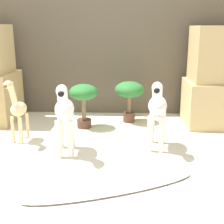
# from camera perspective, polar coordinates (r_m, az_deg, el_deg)

# --- Properties ---
(ground_plane) EXTENTS (14.00, 14.00, 0.00)m
(ground_plane) POSITION_cam_1_polar(r_m,az_deg,el_deg) (2.57, -4.59, -10.05)
(ground_plane) COLOR beige
(wall_back) EXTENTS (6.40, 0.08, 2.20)m
(wall_back) POSITION_cam_1_polar(r_m,az_deg,el_deg) (4.01, -1.88, 15.39)
(wall_back) COLOR brown
(wall_back) RESTS_ON ground_plane
(rock_pillar_right) EXTENTS (0.75, 0.63, 1.11)m
(rock_pillar_right) POSITION_cam_1_polar(r_m,az_deg,el_deg) (3.73, 19.21, 5.55)
(rock_pillar_right) COLOR tan
(rock_pillar_right) RESTS_ON ground_plane
(zebra_right) EXTENTS (0.22, 0.46, 0.66)m
(zebra_right) POSITION_cam_1_polar(r_m,az_deg,el_deg) (2.84, 8.28, 0.56)
(zebra_right) COLOR white
(zebra_right) RESTS_ON ground_plane
(zebra_left) EXTENTS (0.21, 0.46, 0.66)m
(zebra_left) POSITION_cam_1_polar(r_m,az_deg,el_deg) (2.72, -8.72, -0.10)
(zebra_left) COLOR white
(zebra_left) RESTS_ON ground_plane
(giraffe_figurine) EXTENTS (0.16, 0.36, 0.63)m
(giraffe_figurine) POSITION_cam_1_polar(r_m,az_deg,el_deg) (3.13, -16.92, 0.66)
(giraffe_figurine) COLOR beige
(giraffe_figurine) RESTS_ON ground_plane
(potted_palm_front) EXTENTS (0.32, 0.32, 0.49)m
(potted_palm_front) POSITION_cam_1_polar(r_m,az_deg,el_deg) (3.44, -5.23, 2.88)
(potted_palm_front) COLOR #513323
(potted_palm_front) RESTS_ON ground_plane
(potted_palm_back) EXTENTS (0.34, 0.34, 0.48)m
(potted_palm_back) POSITION_cam_1_polar(r_m,az_deg,el_deg) (3.64, 3.20, 3.61)
(potted_palm_back) COLOR #513323
(potted_palm_back) RESTS_ON ground_plane
(surfboard) EXTENTS (1.26, 0.70, 0.07)m
(surfboard) POSITION_cam_1_polar(r_m,az_deg,el_deg) (2.25, -0.24, -13.49)
(surfboard) COLOR silver
(surfboard) RESTS_ON ground_plane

